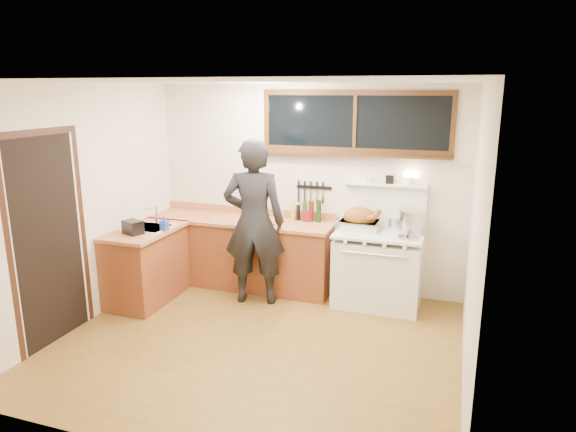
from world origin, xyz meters
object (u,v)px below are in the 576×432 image
(vintage_stove, at_px, (378,267))
(cutting_board, at_px, (258,218))
(roast_turkey, at_px, (360,220))
(man, at_px, (254,222))

(vintage_stove, distance_m, cutting_board, 1.61)
(cutting_board, relative_size, roast_turkey, 0.97)
(man, relative_size, cutting_board, 3.78)
(roast_turkey, bearing_deg, man, -157.87)
(vintage_stove, height_order, roast_turkey, vintage_stove)
(roast_turkey, bearing_deg, cutting_board, -175.17)
(vintage_stove, bearing_deg, roast_turkey, 163.46)
(man, bearing_deg, vintage_stove, 15.72)
(man, bearing_deg, roast_turkey, 22.13)
(vintage_stove, distance_m, man, 1.58)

